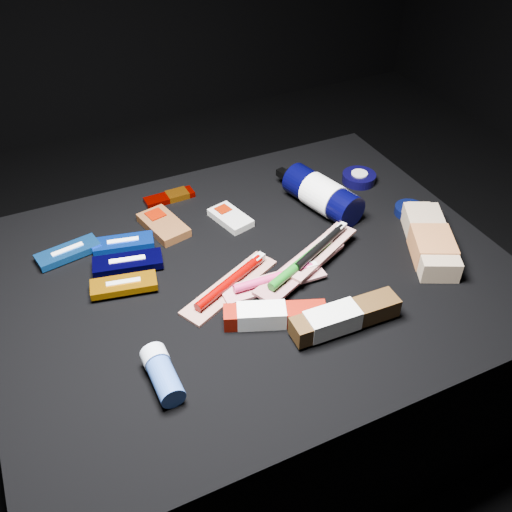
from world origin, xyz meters
name	(u,v)px	position (x,y,z in m)	size (l,w,h in m)	color
ground	(252,395)	(0.00, 0.00, 0.00)	(3.00, 3.00, 0.00)	black
cloth_table	(252,338)	(0.00, 0.00, 0.20)	(0.98, 0.78, 0.40)	black
luna_bar_0	(123,243)	(-0.21, 0.18, 0.41)	(0.13, 0.07, 0.02)	#0934B4
luna_bar_1	(68,252)	(-0.31, 0.19, 0.41)	(0.13, 0.07, 0.02)	#124997
luna_bar_2	(128,263)	(-0.22, 0.11, 0.41)	(0.14, 0.08, 0.02)	black
luna_bar_3	(124,285)	(-0.24, 0.04, 0.41)	(0.13, 0.07, 0.02)	#C47306
clif_bar_0	(162,224)	(-0.11, 0.20, 0.41)	(0.09, 0.13, 0.02)	brown
clif_bar_1	(229,217)	(0.03, 0.17, 0.41)	(0.08, 0.11, 0.02)	#BBBAB4
power_bar	(172,196)	(-0.06, 0.30, 0.41)	(0.11, 0.04, 0.01)	#700300
lotion_bottle	(322,195)	(0.23, 0.12, 0.44)	(0.12, 0.24, 0.08)	black
cream_tin_upper	(359,178)	(0.36, 0.18, 0.41)	(0.08, 0.08, 0.02)	black
cream_tin_lower	(410,210)	(0.39, 0.02, 0.41)	(0.07, 0.07, 0.02)	black
bodywash_bottle	(430,242)	(0.35, -0.10, 0.42)	(0.16, 0.22, 0.05)	tan
deodorant_stick	(162,374)	(-0.24, -0.19, 0.42)	(0.04, 0.10, 0.04)	#3056AD
toothbrush_pack_0	(231,284)	(-0.06, -0.03, 0.41)	(0.22, 0.14, 0.02)	#B3ADA6
toothbrush_pack_1	(275,280)	(0.02, -0.06, 0.42)	(0.20, 0.05, 0.02)	silver
toothbrush_pack_2	(301,265)	(0.08, -0.05, 0.42)	(0.22, 0.14, 0.02)	#ABA39F
toothbrush_pack_3	(321,248)	(0.14, -0.03, 0.43)	(0.20, 0.13, 0.02)	silver
toothpaste_carton_red	(270,315)	(-0.03, -0.14, 0.42)	(0.18, 0.10, 0.03)	#7A0E04
toothpaste_carton_green	(341,318)	(0.07, -0.21, 0.42)	(0.20, 0.05, 0.04)	#3B240E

